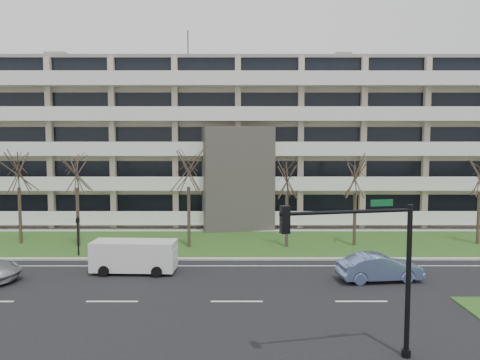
{
  "coord_description": "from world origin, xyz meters",
  "views": [
    {
      "loc": [
        0.13,
        -21.94,
        7.63
      ],
      "look_at": [
        0.17,
        10.0,
        5.07
      ],
      "focal_mm": 35.0,
      "sensor_mm": 36.0,
      "label": 1
    }
  ],
  "objects_px": {
    "white_van": "(135,254)",
    "traffic_signal": "(367,258)",
    "pedestrian_signal": "(78,231)",
    "blue_sedan": "(379,267)"
  },
  "relations": [
    {
      "from": "white_van",
      "to": "traffic_signal",
      "type": "xyz_separation_m",
      "value": [
        10.5,
        -11.2,
        2.55
      ]
    },
    {
      "from": "traffic_signal",
      "to": "pedestrian_signal",
      "type": "relative_size",
      "value": 2.1
    },
    {
      "from": "white_van",
      "to": "traffic_signal",
      "type": "distance_m",
      "value": 15.56
    },
    {
      "from": "pedestrian_signal",
      "to": "blue_sedan",
      "type": "bearing_deg",
      "value": -32.73
    },
    {
      "from": "blue_sedan",
      "to": "pedestrian_signal",
      "type": "relative_size",
      "value": 1.69
    },
    {
      "from": "blue_sedan",
      "to": "white_van",
      "type": "xyz_separation_m",
      "value": [
        -13.85,
        1.67,
        0.38
      ]
    },
    {
      "from": "blue_sedan",
      "to": "pedestrian_signal",
      "type": "bearing_deg",
      "value": 65.93
    },
    {
      "from": "blue_sedan",
      "to": "white_van",
      "type": "height_order",
      "value": "white_van"
    },
    {
      "from": "white_van",
      "to": "blue_sedan",
      "type": "bearing_deg",
      "value": -4.28
    },
    {
      "from": "traffic_signal",
      "to": "pedestrian_signal",
      "type": "height_order",
      "value": "traffic_signal"
    }
  ]
}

